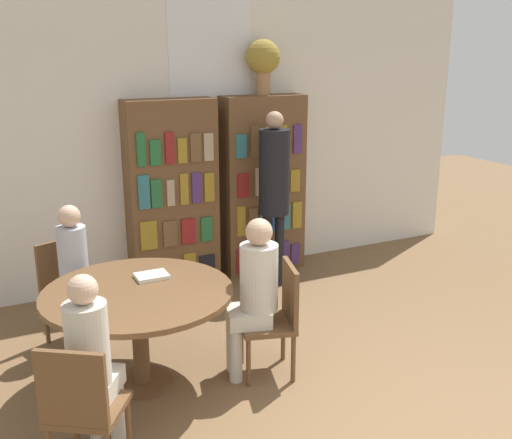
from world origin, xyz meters
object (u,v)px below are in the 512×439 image
Objects in this scene: bookshelf_right at (263,186)px; chair_left_side at (67,287)px; reading_table at (138,304)px; bookshelf_left at (172,195)px; chair_near_camera at (82,405)px; flower_vase at (263,60)px; librarian_standing at (274,181)px; seated_reader_left at (77,271)px; seated_reader_right at (254,288)px; seated_reader_back at (92,358)px; chair_far_side at (277,314)px.

bookshelf_right is 2.22× the size of chair_left_side.
bookshelf_left is at bearing 64.28° from reading_table.
chair_near_camera is (-1.43, -2.63, -0.48)m from bookshelf_left.
flower_vase is 1.28m from librarian_standing.
bookshelf_right is 1.58× the size of seated_reader_left.
flower_vase is at bearing 43.30° from reading_table.
bookshelf_left reaches higher than chair_near_camera.
librarian_standing reaches higher than reading_table.
chair_near_camera is at bearing -137.65° from librarian_standing.
bookshelf_right reaches higher than reading_table.
seated_reader_left is (-2.19, -0.99, -0.28)m from bookshelf_right.
reading_table is 0.84m from seated_reader_left.
chair_near_camera is 1.54m from seated_reader_right.
seated_reader_right reaches higher than chair_left_side.
reading_table is at bearing 90.00° from chair_left_side.
reading_table is 0.85m from seated_reader_right.
chair_near_camera is 0.27m from seated_reader_back.
seated_reader_back is (-1.28, -0.47, -0.03)m from seated_reader_right.
bookshelf_left is at bearing -166.25° from chair_left_side.
seated_reader_right is 1.83m from librarian_standing.
bookshelf_right is 2.62m from reading_table.
seated_reader_right is at bearing -91.17° from bookshelf_left.
seated_reader_back is 0.67× the size of librarian_standing.
chair_left_side is 0.72× the size of seated_reader_back.
librarian_standing is (2.24, 1.98, 0.44)m from seated_reader_back.
reading_table is 1.56× the size of chair_far_side.
bookshelf_right reaches higher than seated_reader_left.
seated_reader_right is (0.82, -0.23, 0.06)m from reading_table.
seated_reader_right is at bearing 117.15° from seated_reader_left.
seated_reader_back is at bearing 62.96° from seated_reader_left.
chair_near_camera is 0.70× the size of seated_reader_right.
flower_vase reaches higher than chair_left_side.
flower_vase reaches higher than bookshelf_right.
librarian_standing is at bearing -16.63° from seated_reader_right.
chair_left_side is 0.48× the size of librarian_standing.
seated_reader_left reaches higher than chair_far_side.
seated_reader_right is 1.02× the size of seated_reader_back.
chair_left_side is 0.70× the size of seated_reader_right.
seated_reader_back reaches higher than chair_far_side.
flower_vase is 0.31× the size of librarian_standing.
librarian_standing is at bearing -11.10° from chair_far_side.
flower_vase is 0.46× the size of seated_reader_back.
seated_reader_back is 3.02m from librarian_standing.
flower_vase is 0.46× the size of seated_reader_left.
bookshelf_right is 1.06× the size of librarian_standing.
bookshelf_left is 1.69m from flower_vase.
flower_vase is at bearing -175.79° from seated_reader_left.
flower_vase is 0.41× the size of reading_table.
chair_near_camera and chair_left_side have the same top height.
librarian_standing is (1.77, 1.28, 0.48)m from reading_table.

